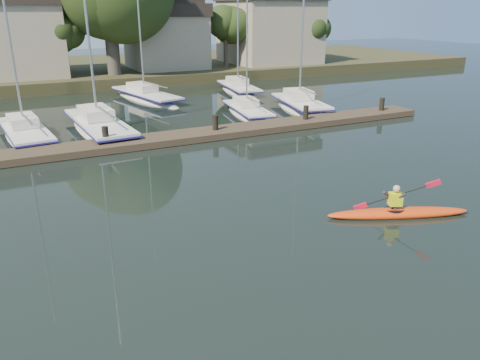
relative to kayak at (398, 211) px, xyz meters
name	(u,v)px	position (x,y,z in m)	size (l,w,h in m)	color
ground	(316,263)	(-4.34, -1.36, -0.19)	(160.00, 160.00, 0.00)	black
kayak	(398,211)	(0.00, 0.00, 0.00)	(4.91, 2.44, 1.60)	#DA4010
dock	(164,139)	(-4.34, 12.64, 0.01)	(34.00, 2.00, 1.80)	#493A2A
sailboat_1	(27,141)	(-10.88, 16.89, -0.38)	(2.95, 8.51, 13.64)	silver
sailboat_2	(100,135)	(-6.98, 16.55, -0.40)	(3.02, 10.17, 16.61)	silver
sailboat_3	(247,117)	(2.82, 16.83, -0.36)	(2.88, 7.30, 11.46)	silver
sailboat_4	(300,112)	(6.99, 16.79, -0.41)	(3.88, 8.09, 13.22)	silver
sailboat_6	(146,102)	(-1.76, 25.34, -0.38)	(4.13, 10.23, 15.93)	silver
sailboat_7	(239,94)	(6.30, 25.28, -0.39)	(3.24, 8.24, 12.94)	silver
shore	(97,46)	(-2.73, 38.93, 3.03)	(90.00, 25.25, 12.75)	#2D341A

